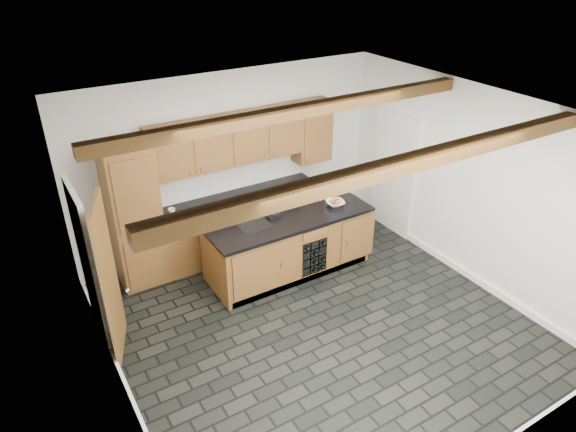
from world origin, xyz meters
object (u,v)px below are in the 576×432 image
paper_towel (329,187)px  fruit_bowl (335,203)px  island (289,243)px  kitchen_scale (274,216)px

paper_towel → fruit_bowl: bearing=-108.0°
island → paper_towel: paper_towel is taller
island → kitchen_scale: 0.54m
fruit_bowl → island: bearing=174.0°
fruit_bowl → paper_towel: 0.34m
island → kitchen_scale: kitchen_scale is taller
island → paper_towel: size_ratio=8.78×
kitchen_scale → fruit_bowl: 0.98m
fruit_bowl → paper_towel: (0.10, 0.31, 0.11)m
kitchen_scale → fruit_bowl: (0.97, -0.14, 0.00)m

